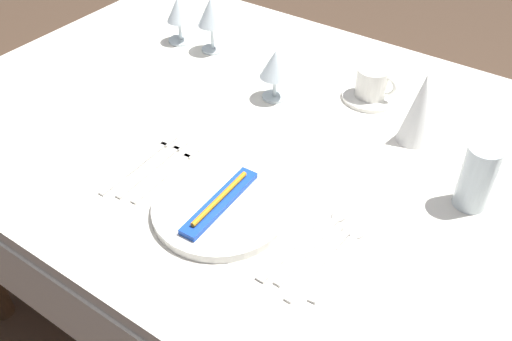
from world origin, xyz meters
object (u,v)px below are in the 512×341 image
at_px(coffee_cup_left, 372,82).
at_px(wine_glass_right, 211,14).
at_px(spoon_tea, 344,251).
at_px(fork_outer, 170,171).
at_px(spoon_dessert, 332,249).
at_px(napkin_folded, 420,108).
at_px(dinner_plate, 220,208).
at_px(wine_glass_centre, 178,12).
at_px(dinner_knife, 295,243).
at_px(fork_salad, 143,161).
at_px(fork_inner, 157,164).
at_px(spoon_soup, 321,235).
at_px(drink_tumbler, 476,181).
at_px(toothbrush_package, 220,202).
at_px(wine_glass_left, 275,66).

relative_size(coffee_cup_left, wine_glass_right, 0.67).
bearing_deg(spoon_tea, fork_outer, -178.48).
distance_m(spoon_dessert, napkin_folded, 0.40).
relative_size(dinner_plate, wine_glass_centre, 2.02).
bearing_deg(wine_glass_right, dinner_knife, -40.49).
bearing_deg(dinner_plate, fork_outer, 168.26).
height_order(fork_outer, fork_salad, same).
distance_m(fork_salad, spoon_tea, 0.48).
height_order(fork_inner, spoon_soup, spoon_soup).
distance_m(fork_outer, spoon_dessert, 0.38).
relative_size(fork_outer, wine_glass_centre, 1.60).
relative_size(dinner_knife, napkin_folded, 1.36).
bearing_deg(spoon_soup, spoon_tea, -9.88).
height_order(dinner_plate, spoon_dessert, dinner_plate).
bearing_deg(drink_tumbler, fork_outer, -154.31).
relative_size(dinner_knife, spoon_tea, 1.10).
relative_size(dinner_plate, spoon_tea, 1.28).
bearing_deg(dinner_knife, toothbrush_package, -176.27).
distance_m(fork_inner, napkin_folded, 0.58).
height_order(toothbrush_package, dinner_knife, toothbrush_package).
bearing_deg(coffee_cup_left, spoon_tea, -69.03).
bearing_deg(coffee_cup_left, fork_outer, -113.89).
bearing_deg(toothbrush_package, spoon_tea, 10.11).
xyz_separation_m(fork_outer, drink_tumbler, (0.55, 0.26, 0.06)).
bearing_deg(napkin_folded, wine_glass_centre, 175.22).
bearing_deg(fork_inner, drink_tumbler, 24.20).
xyz_separation_m(coffee_cup_left, wine_glass_centre, (-0.58, -0.04, 0.04)).
xyz_separation_m(wine_glass_centre, wine_glass_right, (0.11, 0.01, 0.02)).
xyz_separation_m(fork_inner, napkin_folded, (0.41, 0.40, 0.08)).
bearing_deg(wine_glass_right, fork_outer, -61.49).
distance_m(wine_glass_right, drink_tumbler, 0.83).
bearing_deg(drink_tumbler, wine_glass_left, 169.14).
bearing_deg(drink_tumbler, dinner_knife, -128.27).
height_order(coffee_cup_left, wine_glass_right, wine_glass_right).
xyz_separation_m(fork_outer, dinner_knife, (0.32, -0.02, -0.00)).
distance_m(fork_inner, spoon_dessert, 0.42).
distance_m(wine_glass_right, napkin_folded, 0.63).
bearing_deg(fork_inner, wine_glass_right, 115.00).
relative_size(spoon_tea, wine_glass_right, 1.36).
height_order(fork_salad, spoon_dessert, spoon_dessert).
relative_size(fork_salad, spoon_dessert, 1.01).
relative_size(spoon_soup, drink_tumbler, 1.68).
bearing_deg(coffee_cup_left, dinner_knife, -78.94).
height_order(spoon_dessert, coffee_cup_left, coffee_cup_left).
xyz_separation_m(fork_inner, spoon_tea, (0.44, 0.01, 0.00)).
bearing_deg(spoon_dessert, toothbrush_package, -171.31).
height_order(toothbrush_package, drink_tumbler, drink_tumbler).
xyz_separation_m(fork_inner, spoon_soup, (0.39, 0.02, 0.00)).
bearing_deg(dinner_knife, spoon_soup, 54.19).
distance_m(dinner_knife, napkin_folded, 0.43).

